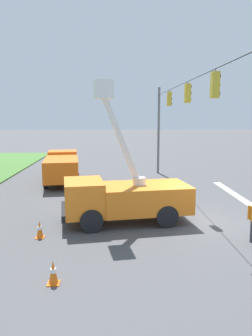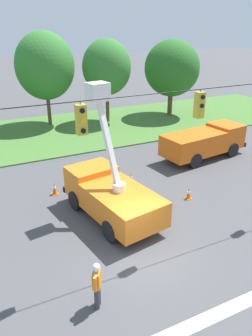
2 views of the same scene
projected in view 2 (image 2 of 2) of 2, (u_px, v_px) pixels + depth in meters
The scene contains 12 objects.
ground_plane at pixel (143, 254), 13.61m from camera, with size 200.00×200.00×0.00m, color #4C4C4F.
grass_verge at pixel (42, 134), 28.37m from camera, with size 56.00×12.00×0.10m, color #477533.
signal_gantry at pixel (145, 151), 11.78m from camera, with size 26.20×0.33×7.20m.
tree_east at pixel (45, 66), 28.98m from camera, with size 5.22×5.31×8.36m.
tree_far_east at pixel (107, 67), 29.96m from camera, with size 4.46×4.59×7.69m.
tree_east_end at pixel (172, 68), 32.39m from camera, with size 5.35×5.65×7.54m.
utility_truck_bucket_lift at pixel (111, 193), 15.84m from camera, with size 3.36×6.17×6.41m.
utility_truck_support_near at pixel (204, 141), 23.08m from camera, with size 6.71×3.06×2.13m.
road_worker at pixel (97, 283), 10.71m from camera, with size 0.42×0.56×1.77m.
traffic_cone_near_bucket at pixel (55, 189), 18.27m from camera, with size 0.36×0.36×0.72m.
traffic_cone_lane_edge_a at pixel (131, 178), 19.59m from camera, with size 0.36×0.36×0.67m.
traffic_cone_lane_edge_b at pixel (189, 193), 17.83m from camera, with size 0.36×0.36×0.65m.
Camera 2 is at (-5.52, -9.58, 8.74)m, focal length 35.00 mm.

